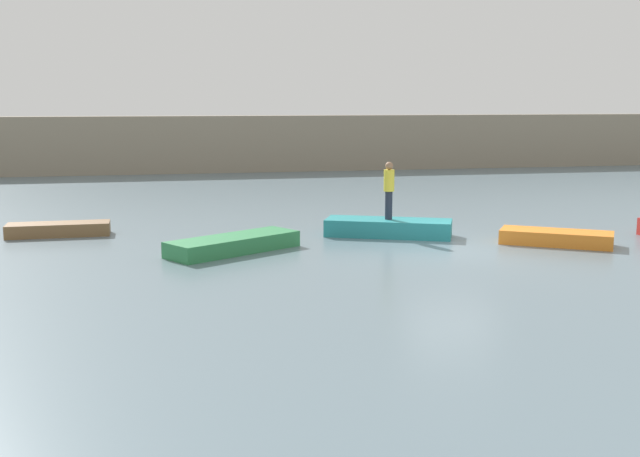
# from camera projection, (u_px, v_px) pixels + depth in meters

# --- Properties ---
(ground_plane) EXTENTS (120.00, 120.00, 0.00)m
(ground_plane) POSITION_uv_depth(u_px,v_px,m) (453.00, 250.00, 21.58)
(ground_plane) COLOR slate
(embankment_wall) EXTENTS (80.00, 1.20, 3.16)m
(embankment_wall) POSITION_uv_depth(u_px,v_px,m) (297.00, 143.00, 45.02)
(embankment_wall) COLOR gray
(embankment_wall) RESTS_ON ground_plane
(rowboat_brown) EXTENTS (3.03, 0.98, 0.40)m
(rowboat_brown) POSITION_uv_depth(u_px,v_px,m) (59.00, 229.00, 23.85)
(rowboat_brown) COLOR brown
(rowboat_brown) RESTS_ON ground_plane
(rowboat_green) EXTENTS (3.85, 3.03, 0.43)m
(rowboat_green) POSITION_uv_depth(u_px,v_px,m) (234.00, 244.00, 21.32)
(rowboat_green) COLOR #2D7F47
(rowboat_green) RESTS_ON ground_plane
(rowboat_teal) EXTENTS (3.93, 2.60, 0.52)m
(rowboat_teal) POSITION_uv_depth(u_px,v_px,m) (388.00, 228.00, 23.77)
(rowboat_teal) COLOR teal
(rowboat_teal) RESTS_ON ground_plane
(rowboat_orange) EXTENTS (3.20, 2.61, 0.40)m
(rowboat_orange) POSITION_uv_depth(u_px,v_px,m) (556.00, 238.00, 22.40)
(rowboat_orange) COLOR orange
(rowboat_orange) RESTS_ON ground_plane
(person_yellow_shirt) EXTENTS (0.32, 0.32, 1.74)m
(person_yellow_shirt) POSITION_uv_depth(u_px,v_px,m) (389.00, 187.00, 23.56)
(person_yellow_shirt) COLOR #232838
(person_yellow_shirt) RESTS_ON rowboat_teal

